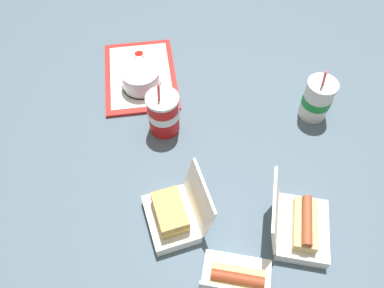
# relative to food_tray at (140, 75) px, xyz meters

# --- Properties ---
(ground_plane) EXTENTS (3.20, 3.20, 0.00)m
(ground_plane) POSITION_rel_food_tray_xyz_m (0.32, 0.23, -0.01)
(ground_plane) COLOR #4C6070
(food_tray) EXTENTS (0.41, 0.32, 0.01)m
(food_tray) POSITION_rel_food_tray_xyz_m (0.00, 0.00, 0.00)
(food_tray) COLOR red
(food_tray) RESTS_ON ground_plane
(cake_container) EXTENTS (0.14, 0.14, 0.07)m
(cake_container) POSITION_rel_food_tray_xyz_m (0.06, 0.01, 0.04)
(cake_container) COLOR black
(cake_container) RESTS_ON food_tray
(ketchup_cup) EXTENTS (0.04, 0.04, 0.02)m
(ketchup_cup) POSITION_rel_food_tray_xyz_m (-0.09, -0.01, 0.02)
(ketchup_cup) COLOR white
(ketchup_cup) RESTS_ON food_tray
(napkin_stack) EXTENTS (0.11, 0.11, 0.00)m
(napkin_stack) POSITION_rel_food_tray_xyz_m (0.02, -0.04, 0.01)
(napkin_stack) COLOR white
(napkin_stack) RESTS_ON food_tray
(plastic_fork) EXTENTS (0.11, 0.05, 0.00)m
(plastic_fork) POSITION_rel_food_tray_xyz_m (-0.09, 0.06, 0.01)
(plastic_fork) COLOR white
(plastic_fork) RESTS_ON food_tray
(clamshell_hotdog_front) EXTENTS (0.18, 0.19, 0.18)m
(clamshell_hotdog_front) POSITION_rel_food_tray_xyz_m (0.76, 0.32, 0.04)
(clamshell_hotdog_front) COLOR white
(clamshell_hotdog_front) RESTS_ON ground_plane
(clamshell_sandwich_right) EXTENTS (0.22, 0.21, 0.16)m
(clamshell_sandwich_right) POSITION_rel_food_tray_xyz_m (0.58, 0.16, 0.04)
(clamshell_sandwich_right) COLOR white
(clamshell_sandwich_right) RESTS_ON ground_plane
(clamshell_hotdog_back) EXTENTS (0.21, 0.20, 0.18)m
(clamshell_hotdog_back) POSITION_rel_food_tray_xyz_m (0.60, 0.50, 0.03)
(clamshell_hotdog_back) COLOR white
(clamshell_hotdog_back) RESTS_ON ground_plane
(soda_cup_back) EXTENTS (0.10, 0.10, 0.21)m
(soda_cup_back) POSITION_rel_food_tray_xyz_m (0.16, 0.61, 0.07)
(soda_cup_back) COLOR white
(soda_cup_back) RESTS_ON ground_plane
(soda_cup_left) EXTENTS (0.11, 0.11, 0.21)m
(soda_cup_left) POSITION_rel_food_tray_xyz_m (0.24, 0.11, 0.07)
(soda_cup_left) COLOR red
(soda_cup_left) RESTS_ON ground_plane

